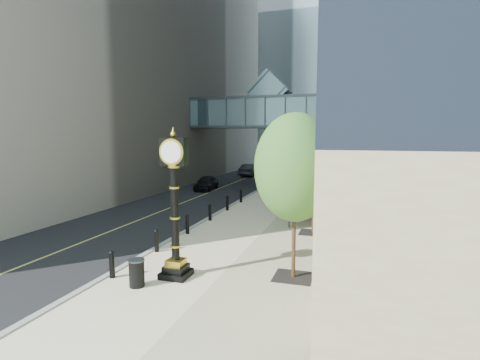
% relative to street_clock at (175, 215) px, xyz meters
% --- Properties ---
extents(ground, '(320.00, 320.00, 0.00)m').
position_rel_street_clock_xyz_m(ground, '(0.51, -1.76, -2.36)').
color(ground, gray).
rests_on(ground, ground).
extents(road, '(8.00, 180.00, 0.02)m').
position_rel_street_clock_xyz_m(road, '(-6.49, 38.24, -2.35)').
color(road, black).
rests_on(road, ground).
extents(sidewalk, '(8.00, 180.00, 0.06)m').
position_rel_street_clock_xyz_m(sidewalk, '(1.51, 38.24, -2.33)').
color(sidewalk, beige).
rests_on(sidewalk, ground).
extents(curb, '(0.25, 180.00, 0.07)m').
position_rel_street_clock_xyz_m(curb, '(-2.49, 38.24, -2.32)').
color(curb, gray).
rests_on(curb, ground).
extents(distant_tower_c, '(22.00, 22.00, 65.00)m').
position_rel_street_clock_xyz_m(distant_tower_c, '(-5.49, 118.24, 30.14)').
color(distant_tower_c, '#A9C1D5').
rests_on(distant_tower_c, ground).
extents(skywalk, '(17.00, 4.20, 5.80)m').
position_rel_street_clock_xyz_m(skywalk, '(-2.49, 26.24, 5.35)').
color(skywalk, slate).
rests_on(skywalk, ground).
extents(entrance_canopy, '(3.00, 8.00, 4.38)m').
position_rel_street_clock_xyz_m(entrance_canopy, '(3.99, 12.24, 1.83)').
color(entrance_canopy, '#383F44').
rests_on(entrance_canopy, ground).
extents(bollard_row, '(0.20, 16.20, 0.90)m').
position_rel_street_clock_xyz_m(bollard_row, '(-2.19, 7.24, -1.85)').
color(bollard_row, black).
rests_on(bollard_row, sidewalk).
extents(street_trees, '(2.91, 28.86, 5.97)m').
position_rel_street_clock_xyz_m(street_trees, '(4.11, 14.47, 1.46)').
color(street_trees, black).
rests_on(street_trees, sidewalk).
extents(street_clock, '(1.00, 1.00, 5.30)m').
position_rel_street_clock_xyz_m(street_clock, '(0.00, 0.00, 0.00)').
color(street_clock, black).
rests_on(street_clock, sidewalk).
extents(trash_bin, '(0.55, 0.55, 0.90)m').
position_rel_street_clock_xyz_m(trash_bin, '(-0.88, -1.19, -1.85)').
color(trash_bin, black).
rests_on(trash_bin, sidewalk).
extents(pedestrian, '(0.72, 0.55, 1.79)m').
position_rel_street_clock_xyz_m(pedestrian, '(3.09, 11.21, -1.41)').
color(pedestrian, '#B4B0A5').
rests_on(pedestrian, sidewalk).
extents(car_near, '(1.94, 4.08, 1.35)m').
position_rel_street_clock_xyz_m(car_near, '(-7.34, 20.84, -1.67)').
color(car_near, black).
rests_on(car_near, road).
extents(car_far, '(2.15, 4.83, 1.54)m').
position_rel_street_clock_xyz_m(car_far, '(-6.49, 33.77, -1.57)').
color(car_far, black).
rests_on(car_far, road).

